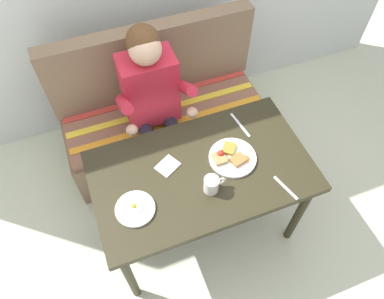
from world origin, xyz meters
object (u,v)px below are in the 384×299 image
at_px(coffee_mug, 212,184).
at_px(napkin, 168,166).
at_px(fork, 286,188).
at_px(person, 153,98).
at_px(table, 201,177).
at_px(couch, 163,117).
at_px(plate_eggs, 135,209).
at_px(plate_breakfast, 232,157).
at_px(knife, 240,125).

height_order(coffee_mug, napkin, coffee_mug).
bearing_deg(fork, person, 102.46).
relative_size(table, couch, 0.83).
bearing_deg(coffee_mug, plate_eggs, 176.08).
bearing_deg(napkin, plate_breakfast, -12.45).
distance_m(plate_eggs, coffee_mug, 0.41).
bearing_deg(table, couch, 90.00).
xyz_separation_m(table, napkin, (-0.17, 0.09, 0.09)).
height_order(table, plate_eggs, plate_eggs).
bearing_deg(plate_breakfast, person, 115.32).
distance_m(table, plate_breakfast, 0.21).
bearing_deg(plate_eggs, plate_breakfast, 10.79).
relative_size(napkin, knife, 0.59).
xyz_separation_m(plate_breakfast, knife, (0.15, 0.20, -0.01)).
bearing_deg(knife, table, -155.71).
relative_size(person, coffee_mug, 10.27).
xyz_separation_m(table, plate_breakfast, (0.18, 0.01, 0.10)).
distance_m(person, plate_eggs, 0.76).
bearing_deg(plate_eggs, coffee_mug, -3.92).
bearing_deg(person, fork, -61.49).
distance_m(fork, knife, 0.47).
bearing_deg(person, plate_eggs, -114.08).
relative_size(plate_eggs, knife, 1.02).
bearing_deg(fork, table, 128.52).
height_order(couch, person, person).
bearing_deg(couch, knife, -59.54).
height_order(person, fork, person).
xyz_separation_m(plate_breakfast, napkin, (-0.35, 0.08, -0.01)).
bearing_deg(knife, couch, 112.33).
xyz_separation_m(couch, plate_eggs, (-0.40, -0.87, 0.41)).
relative_size(plate_breakfast, plate_eggs, 1.30).
distance_m(napkin, fork, 0.64).
xyz_separation_m(napkin, fork, (0.54, -0.35, -0.00)).
height_order(plate_eggs, coffee_mug, coffee_mug).
xyz_separation_m(table, fork, (0.37, -0.26, 0.08)).
bearing_deg(couch, plate_eggs, -114.91).
distance_m(couch, napkin, 0.81).
height_order(plate_eggs, knife, plate_eggs).
distance_m(table, napkin, 0.21).
height_order(person, knife, person).
height_order(couch, plate_eggs, couch).
height_order(couch, coffee_mug, couch).
bearing_deg(knife, plate_breakfast, -134.35).
bearing_deg(coffee_mug, knife, 46.31).
xyz_separation_m(person, knife, (0.42, -0.38, -0.01)).
distance_m(coffee_mug, fork, 0.39).
xyz_separation_m(table, coffee_mug, (0.00, -0.13, 0.13)).
height_order(napkin, knife, napkin).
distance_m(plate_breakfast, napkin, 0.36).
bearing_deg(fork, couch, 93.74).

